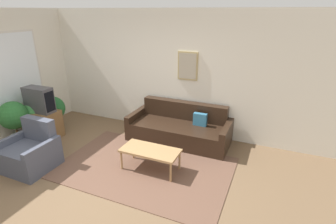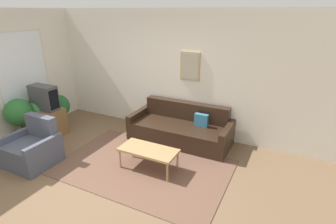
{
  "view_description": "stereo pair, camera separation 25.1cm",
  "coord_description": "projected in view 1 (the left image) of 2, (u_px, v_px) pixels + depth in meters",
  "views": [
    {
      "loc": [
        2.49,
        -2.76,
        2.65
      ],
      "look_at": [
        0.66,
        1.48,
        0.85
      ],
      "focal_mm": 28.0,
      "sensor_mm": 36.0,
      "label": 1
    },
    {
      "loc": [
        2.71,
        -2.66,
        2.65
      ],
      "look_at": [
        0.66,
        1.48,
        0.85
      ],
      "focal_mm": 28.0,
      "sensor_mm": 36.0,
      "label": 2
    }
  ],
  "objects": [
    {
      "name": "ground_plane",
      "position": [
        95.0,
        185.0,
        4.24
      ],
      "size": [
        16.0,
        16.0,
        0.0
      ],
      "primitive_type": "plane",
      "color": "brown"
    },
    {
      "name": "area_rug",
      "position": [
        144.0,
        167.0,
        4.72
      ],
      "size": [
        3.05,
        1.96,
        0.01
      ],
      "color": "brown",
      "rests_on": "ground_plane"
    },
    {
      "name": "wall_back",
      "position": [
        160.0,
        72.0,
        5.9
      ],
      "size": [
        8.0,
        0.09,
        2.7
      ],
      "color": "silver",
      "rests_on": "ground_plane"
    },
    {
      "name": "couch",
      "position": [
        180.0,
        129.0,
        5.64
      ],
      "size": [
        2.15,
        0.9,
        0.79
      ],
      "color": "black",
      "rests_on": "ground_plane"
    },
    {
      "name": "coffee_table",
      "position": [
        150.0,
        151.0,
        4.54
      ],
      "size": [
        1.02,
        0.48,
        0.4
      ],
      "color": "#A87F51",
      "rests_on": "ground_plane"
    },
    {
      "name": "tv_stand",
      "position": [
        44.0,
        125.0,
        5.76
      ],
      "size": [
        0.66,
        0.52,
        0.61
      ],
      "color": "brown",
      "rests_on": "ground_plane"
    },
    {
      "name": "tv",
      "position": [
        39.0,
        100.0,
        5.55
      ],
      "size": [
        0.63,
        0.28,
        0.54
      ],
      "color": "#424247",
      "rests_on": "tv_stand"
    },
    {
      "name": "armchair",
      "position": [
        30.0,
        153.0,
        4.65
      ],
      "size": [
        0.84,
        0.76,
        0.85
      ],
      "rotation": [
        0.0,
        0.0,
        0.22
      ],
      "color": "#474C5B",
      "rests_on": "ground_plane"
    },
    {
      "name": "potted_plant_tall",
      "position": [
        13.0,
        117.0,
        5.4
      ],
      "size": [
        0.58,
        0.58,
        0.92
      ],
      "color": "beige",
      "rests_on": "ground_plane"
    },
    {
      "name": "potted_plant_by_window",
      "position": [
        53.0,
        109.0,
        6.0
      ],
      "size": [
        0.54,
        0.54,
        0.83
      ],
      "color": "beige",
      "rests_on": "ground_plane"
    },
    {
      "name": "potted_plant_small",
      "position": [
        36.0,
        114.0,
        5.78
      ],
      "size": [
        0.53,
        0.53,
        0.82
      ],
      "color": "beige",
      "rests_on": "ground_plane"
    }
  ]
}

